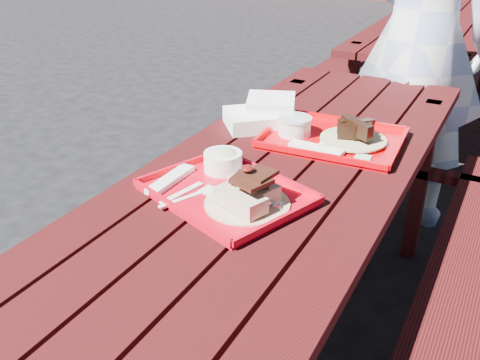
{
  "coord_description": "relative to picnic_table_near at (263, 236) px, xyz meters",
  "views": [
    {
      "loc": [
        0.59,
        -1.24,
        1.46
      ],
      "look_at": [
        0.0,
        -0.15,
        0.82
      ],
      "focal_mm": 40.0,
      "sensor_mm": 36.0,
      "label": 1
    }
  ],
  "objects": [
    {
      "name": "white_cloth",
      "position": [
        -0.2,
        0.39,
        0.23
      ],
      "size": [
        0.3,
        0.3,
        0.1
      ],
      "color": "white",
      "rests_on": "picnic_table_near"
    },
    {
      "name": "near_tray",
      "position": [
        -0.04,
        -0.12,
        0.22
      ],
      "size": [
        0.51,
        0.45,
        0.13
      ],
      "color": "red",
      "rests_on": "picnic_table_near"
    },
    {
      "name": "person",
      "position": [
        0.14,
        1.34,
        0.36
      ],
      "size": [
        0.67,
        0.44,
        1.83
      ],
      "primitive_type": "imported",
      "rotation": [
        0.0,
        0.0,
        3.14
      ],
      "color": "#9BB1D9",
      "rests_on": "ground"
    },
    {
      "name": "picnic_table_near",
      "position": [
        0.0,
        0.0,
        0.0
      ],
      "size": [
        1.41,
        2.4,
        0.75
      ],
      "color": "#410C0F",
      "rests_on": "ground"
    },
    {
      "name": "picnic_table_far",
      "position": [
        0.0,
        2.8,
        0.0
      ],
      "size": [
        1.41,
        2.4,
        0.75
      ],
      "color": "#410C0F",
      "rests_on": "ground"
    },
    {
      "name": "far_tray",
      "position": [
        0.07,
        0.36,
        0.21
      ],
      "size": [
        0.47,
        0.37,
        0.08
      ],
      "color": "#D10008",
      "rests_on": "picnic_table_near"
    }
  ]
}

